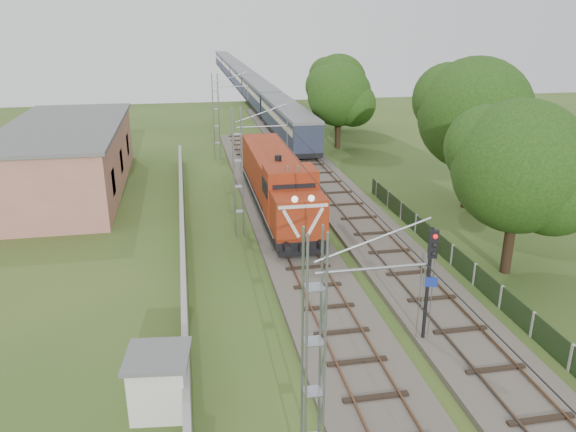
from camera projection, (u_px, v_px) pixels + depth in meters
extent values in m
plane|color=#2E4C1C|center=(337.00, 331.00, 24.44)|extent=(140.00, 140.00, 0.00)
cube|color=#6B6054|center=(304.00, 262.00, 30.86)|extent=(4.20, 70.00, 0.30)
cube|color=black|center=(304.00, 259.00, 30.80)|extent=(2.40, 70.00, 0.10)
cube|color=brown|center=(289.00, 259.00, 30.62)|extent=(0.08, 70.00, 0.05)
cube|color=brown|center=(319.00, 257.00, 30.92)|extent=(0.08, 70.00, 0.05)
cube|color=#6B6054|center=(331.00, 190.00, 43.76)|extent=(4.20, 80.00, 0.30)
cube|color=black|center=(331.00, 187.00, 43.69)|extent=(2.40, 80.00, 0.10)
cube|color=brown|center=(321.00, 187.00, 43.52)|extent=(0.08, 80.00, 0.05)
cube|color=brown|center=(342.00, 186.00, 43.81)|extent=(0.08, 80.00, 0.05)
cylinder|color=gray|center=(371.00, 269.00, 14.48)|extent=(3.00, 0.08, 0.08)
cylinder|color=gray|center=(262.00, 126.00, 32.99)|extent=(3.00, 0.08, 0.08)
cylinder|color=gray|center=(231.00, 87.00, 51.49)|extent=(3.00, 0.08, 0.08)
cylinder|color=black|center=(287.00, 147.00, 33.68)|extent=(0.03, 70.00, 0.03)
cylinder|color=black|center=(287.00, 126.00, 33.25)|extent=(0.03, 70.00, 0.03)
cube|color=#9E9E99|center=(182.00, 228.00, 34.16)|extent=(0.25, 40.00, 1.50)
cube|color=tan|center=(67.00, 159.00, 43.20)|extent=(8.00, 20.00, 5.00)
cube|color=#606060|center=(63.00, 126.00, 42.32)|extent=(8.40, 20.40, 0.25)
cube|color=black|center=(113.00, 182.00, 38.43)|extent=(0.10, 1.60, 1.80)
cube|color=black|center=(121.00, 161.00, 43.98)|extent=(0.10, 1.60, 1.80)
cube|color=black|center=(127.00, 145.00, 49.54)|extent=(0.10, 1.60, 1.80)
cube|color=black|center=(475.00, 274.00, 28.40)|extent=(0.05, 32.00, 1.15)
cube|color=#9E9E99|center=(377.00, 189.00, 42.28)|extent=(0.12, 0.12, 1.20)
cube|color=black|center=(277.00, 199.00, 38.75)|extent=(3.02, 17.12, 0.50)
cube|color=black|center=(292.00, 232.00, 33.73)|extent=(2.22, 3.63, 0.50)
cube|color=black|center=(265.00, 181.00, 43.98)|extent=(2.22, 3.63, 0.50)
cube|color=black|center=(302.00, 252.00, 31.06)|extent=(2.62, 0.25, 0.35)
cube|color=#9D2A11|center=(298.00, 214.00, 31.52)|extent=(2.92, 2.52, 2.32)
sphere|color=white|center=(295.00, 199.00, 29.88)|extent=(0.36, 0.36, 0.36)
sphere|color=white|center=(311.00, 198.00, 30.04)|extent=(0.36, 0.36, 0.36)
cube|color=silver|center=(291.00, 224.00, 30.24)|extent=(1.01, 0.06, 1.69)
cube|color=silver|center=(315.00, 222.00, 30.47)|extent=(1.01, 0.06, 1.69)
cube|color=silver|center=(303.00, 206.00, 30.03)|extent=(2.72, 0.06, 0.18)
cube|color=#9D2A11|center=(290.00, 194.00, 33.65)|extent=(3.02, 2.42, 3.22)
cube|color=black|center=(294.00, 192.00, 32.35)|extent=(2.52, 0.06, 0.91)
cube|color=#9D2A11|center=(271.00, 168.00, 40.51)|extent=(2.82, 12.18, 2.62)
cylinder|color=black|center=(278.00, 158.00, 37.17)|extent=(0.44, 0.44, 0.40)
cylinder|color=gray|center=(288.00, 169.00, 32.26)|extent=(0.12, 0.12, 0.35)
cylinder|color=gray|center=(298.00, 169.00, 32.36)|extent=(0.12, 0.12, 0.35)
cube|color=black|center=(288.00, 134.00, 60.68)|extent=(2.73, 20.74, 0.47)
cube|color=#2B3048|center=(288.00, 120.00, 60.17)|extent=(2.83, 20.74, 2.55)
cube|color=beige|center=(288.00, 116.00, 60.01)|extent=(2.87, 19.91, 0.71)
cube|color=slate|center=(288.00, 107.00, 59.69)|extent=(2.87, 20.74, 0.33)
cube|color=black|center=(260.00, 104.00, 80.73)|extent=(2.73, 20.74, 0.47)
cube|color=#2B3048|center=(260.00, 94.00, 80.23)|extent=(2.83, 20.74, 2.55)
cube|color=beige|center=(260.00, 90.00, 80.07)|extent=(2.87, 19.91, 0.71)
cube|color=slate|center=(260.00, 84.00, 79.75)|extent=(2.87, 20.74, 0.33)
cube|color=black|center=(243.00, 87.00, 100.79)|extent=(2.73, 20.74, 0.47)
cube|color=#2B3048|center=(243.00, 78.00, 100.28)|extent=(2.83, 20.74, 2.55)
cube|color=beige|center=(243.00, 75.00, 100.13)|extent=(2.87, 19.91, 0.71)
cube|color=slate|center=(243.00, 70.00, 99.81)|extent=(2.87, 20.74, 0.33)
cube|color=black|center=(232.00, 75.00, 120.85)|extent=(2.73, 20.74, 0.47)
cube|color=#2B3048|center=(232.00, 68.00, 120.34)|extent=(2.83, 20.74, 2.55)
cube|color=beige|center=(232.00, 65.00, 120.18)|extent=(2.87, 19.91, 0.71)
cube|color=slate|center=(232.00, 61.00, 119.87)|extent=(2.87, 20.74, 0.33)
cube|color=black|center=(224.00, 66.00, 140.91)|extent=(2.73, 20.74, 0.47)
cube|color=#2B3048|center=(224.00, 60.00, 140.40)|extent=(2.83, 20.74, 2.55)
cube|color=beige|center=(224.00, 58.00, 140.24)|extent=(2.87, 19.91, 0.71)
cube|color=slate|center=(224.00, 54.00, 139.93)|extent=(2.87, 20.74, 0.33)
cylinder|color=black|center=(427.00, 288.00, 22.64)|extent=(0.15, 0.15, 5.20)
cube|color=black|center=(433.00, 244.00, 21.83)|extent=(0.42, 0.33, 1.14)
sphere|color=red|center=(435.00, 236.00, 21.59)|extent=(0.19, 0.19, 0.19)
sphere|color=black|center=(435.00, 245.00, 21.71)|extent=(0.19, 0.19, 0.19)
sphere|color=black|center=(434.00, 254.00, 21.83)|extent=(0.19, 0.19, 0.19)
cube|color=navy|center=(431.00, 282.00, 22.43)|extent=(0.56, 0.23, 0.42)
cube|color=silver|center=(160.00, 384.00, 19.26)|extent=(2.06, 2.06, 2.05)
cube|color=#606060|center=(157.00, 356.00, 18.88)|extent=(2.37, 2.37, 0.14)
cylinder|color=#342415|center=(510.00, 236.00, 29.36)|extent=(0.54, 0.54, 4.14)
sphere|color=#17350E|center=(520.00, 166.00, 28.09)|extent=(6.77, 6.77, 6.77)
sphere|color=#17350E|center=(554.00, 189.00, 27.71)|extent=(4.74, 4.74, 4.74)
sphere|color=#17350E|center=(488.00, 147.00, 28.73)|extent=(4.40, 4.40, 4.40)
cylinder|color=#342415|center=(468.00, 175.00, 39.49)|extent=(0.58, 0.58, 4.71)
sphere|color=#17350E|center=(475.00, 114.00, 38.04)|extent=(7.71, 7.71, 7.71)
sphere|color=#17350E|center=(503.00, 132.00, 37.60)|extent=(5.40, 5.40, 5.40)
sphere|color=#17350E|center=(449.00, 99.00, 38.77)|extent=(5.01, 5.01, 5.01)
cylinder|color=#342415|center=(338.00, 129.00, 57.43)|extent=(0.57, 0.57, 3.89)
sphere|color=#17350E|center=(339.00, 94.00, 56.24)|extent=(6.37, 6.37, 6.37)
sphere|color=#17350E|center=(354.00, 104.00, 55.88)|extent=(4.46, 4.46, 4.46)
sphere|color=#17350E|center=(326.00, 86.00, 56.84)|extent=(4.14, 4.14, 4.14)
cylinder|color=#342415|center=(338.00, 113.00, 66.58)|extent=(0.62, 0.62, 3.98)
sphere|color=#17350E|center=(338.00, 82.00, 65.36)|extent=(6.50, 6.50, 6.50)
sphere|color=#17350E|center=(351.00, 91.00, 64.99)|extent=(4.55, 4.55, 4.55)
sphere|color=#17350E|center=(327.00, 75.00, 65.97)|extent=(4.23, 4.23, 4.23)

